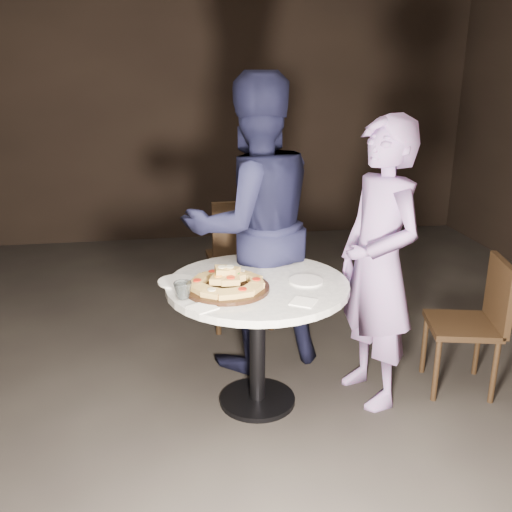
% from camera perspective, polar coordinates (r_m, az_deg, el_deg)
% --- Properties ---
extents(floor, '(7.00, 7.00, 0.00)m').
position_cam_1_polar(floor, '(3.23, -1.98, -15.77)').
color(floor, black).
rests_on(floor, ground).
extents(table, '(1.25, 1.25, 0.73)m').
position_cam_1_polar(table, '(3.07, 0.15, -5.00)').
color(table, black).
rests_on(table, ground).
extents(serving_board, '(0.55, 0.55, 0.02)m').
position_cam_1_polar(serving_board, '(2.92, -2.91, -3.22)').
color(serving_board, black).
rests_on(serving_board, table).
extents(focaccia_pile, '(0.39, 0.38, 0.10)m').
position_cam_1_polar(focaccia_pile, '(2.90, -2.93, -2.46)').
color(focaccia_pile, tan).
rests_on(focaccia_pile, serving_board).
extents(plate_left, '(0.26, 0.26, 0.01)m').
position_cam_1_polar(plate_left, '(3.04, -7.93, -2.53)').
color(plate_left, white).
rests_on(plate_left, table).
extents(plate_right, '(0.19, 0.19, 0.01)m').
position_cam_1_polar(plate_right, '(3.03, 5.02, -2.49)').
color(plate_right, white).
rests_on(plate_right, table).
extents(water_glass, '(0.10, 0.10, 0.08)m').
position_cam_1_polar(water_glass, '(2.82, -7.32, -3.42)').
color(water_glass, silver).
rests_on(water_glass, table).
extents(napkin_near, '(0.16, 0.16, 0.01)m').
position_cam_1_polar(napkin_near, '(2.71, -5.35, -5.15)').
color(napkin_near, white).
rests_on(napkin_near, table).
extents(napkin_far, '(0.16, 0.16, 0.01)m').
position_cam_1_polar(napkin_far, '(2.77, 4.77, -4.61)').
color(napkin_far, white).
rests_on(napkin_far, table).
extents(chair_far, '(0.47, 0.49, 0.97)m').
position_cam_1_polar(chair_far, '(4.01, -1.36, 0.19)').
color(chair_far, black).
rests_on(chair_far, ground).
extents(chair_right, '(0.46, 0.45, 0.80)m').
position_cam_1_polar(chair_right, '(3.50, 21.30, -5.63)').
color(chair_right, black).
rests_on(chair_right, ground).
extents(diner_navy, '(1.02, 0.88, 1.80)m').
position_cam_1_polar(diner_navy, '(3.44, -0.31, 3.01)').
color(diner_navy, black).
rests_on(diner_navy, ground).
extents(diner_teal, '(0.50, 0.65, 1.59)m').
position_cam_1_polar(diner_teal, '(3.14, 12.15, -0.90)').
color(diner_teal, '#7E65A0').
rests_on(diner_teal, ground).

